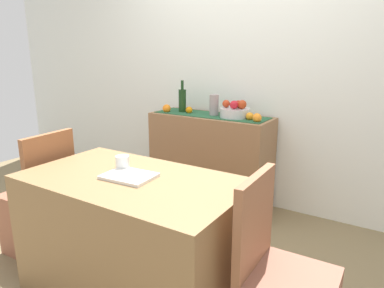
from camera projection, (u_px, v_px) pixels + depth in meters
ground_plane at (175, 254)px, 2.59m from camera, size 6.40×6.40×0.02m
room_wall_rear at (247, 60)px, 3.21m from camera, size 6.40×0.06×2.70m
sideboard_console at (210, 160)px, 3.34m from camera, size 1.14×0.42×0.86m
table_runner at (211, 115)px, 3.23m from camera, size 1.07×0.32×0.01m
fruit_bowl at (235, 113)px, 3.10m from camera, size 0.26×0.26×0.08m
apple_front at (242, 105)px, 3.04m from camera, size 0.08×0.08×0.08m
apple_left at (238, 104)px, 3.12m from camera, size 0.06×0.06×0.06m
apple_rear at (234, 105)px, 3.04m from camera, size 0.07×0.07×0.07m
apple_upper at (226, 104)px, 3.13m from camera, size 0.07×0.07×0.07m
wine_bottle at (182, 100)px, 3.37m from camera, size 0.07×0.07×0.30m
ceramic_vase at (214, 105)px, 3.19m from camera, size 0.08×0.08×0.19m
orange_loose_end at (250, 116)px, 2.99m from camera, size 0.07×0.07×0.07m
orange_loose_far at (257, 118)px, 2.90m from camera, size 0.08×0.08×0.08m
orange_loose_near_bowl at (189, 110)px, 3.32m from camera, size 0.07×0.07×0.07m
orange_loose_mid at (167, 108)px, 3.37m from camera, size 0.08×0.08×0.08m
dining_table at (135, 237)px, 2.08m from camera, size 1.28×0.73×0.74m
open_book at (129, 176)px, 1.98m from camera, size 0.29×0.23×0.02m
coffee_cup at (122, 163)px, 2.11m from camera, size 0.08×0.08×0.09m
chair_near_window at (41, 216)px, 2.57m from camera, size 0.42×0.42×0.90m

